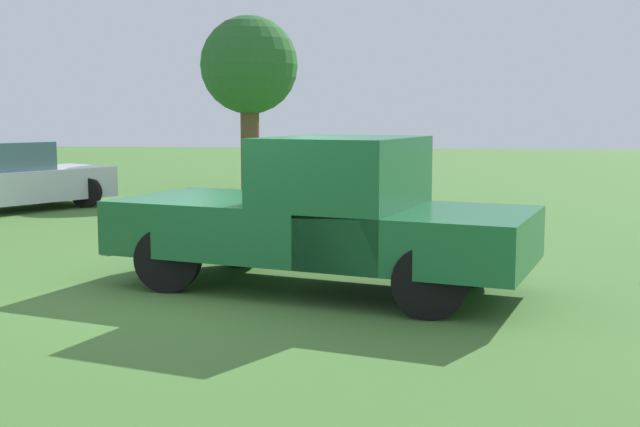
% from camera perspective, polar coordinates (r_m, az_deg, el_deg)
% --- Properties ---
extents(ground_plane, '(80.00, 80.00, 0.00)m').
position_cam_1_polar(ground_plane, '(9.41, -6.19, -5.55)').
color(ground_plane, '#477533').
extents(pickup_truck, '(5.24, 3.20, 1.80)m').
position_cam_1_polar(pickup_truck, '(9.29, 0.72, 0.14)').
color(pickup_truck, black).
rests_on(pickup_truck, ground_plane).
extents(sedan_near, '(3.81, 4.78, 1.48)m').
position_cam_1_polar(sedan_near, '(18.26, -21.78, 2.30)').
color(sedan_near, black).
rests_on(sedan_near, ground_plane).
extents(tree_side, '(2.57, 2.57, 4.65)m').
position_cam_1_polar(tree_side, '(21.38, -5.09, 10.36)').
color(tree_side, brown).
rests_on(tree_side, ground_plane).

